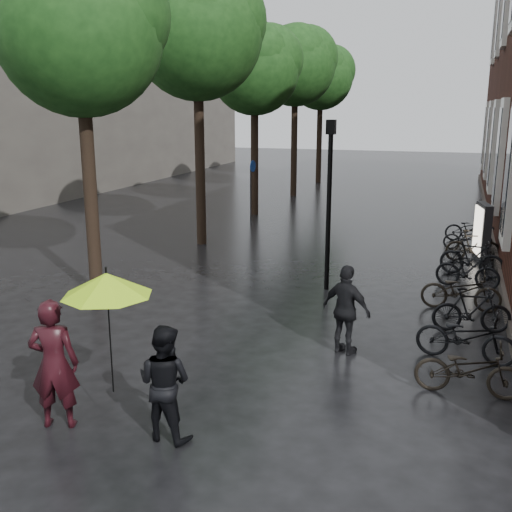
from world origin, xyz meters
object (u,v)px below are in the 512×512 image
at_px(ad_lightbox, 482,232).
at_px(person_black, 165,382).
at_px(person_burgundy, 54,364).
at_px(pedestrian_walking, 346,310).
at_px(parked_bicycles, 469,275).
at_px(lamp_post, 329,189).

bearing_deg(ad_lightbox, person_black, -121.19).
distance_m(person_burgundy, pedestrian_walking, 5.28).
relative_size(pedestrian_walking, parked_bicycles, 0.13).
relative_size(person_black, ad_lightbox, 0.96).
xyz_separation_m(parked_bicycles, ad_lightbox, (0.36, 3.53, 0.41)).
bearing_deg(person_black, parked_bicycles, -109.95).
height_order(pedestrian_walking, lamp_post, lamp_post).
height_order(parked_bicycles, ad_lightbox, ad_lightbox).
height_order(ad_lightbox, lamp_post, lamp_post).
bearing_deg(lamp_post, pedestrian_walking, -72.91).
xyz_separation_m(person_burgundy, ad_lightbox, (6.05, 12.27, -0.09)).
relative_size(person_burgundy, ad_lightbox, 1.11).
xyz_separation_m(person_burgundy, parked_bicycles, (5.69, 8.74, -0.50)).
relative_size(pedestrian_walking, ad_lightbox, 0.98).
height_order(person_black, pedestrian_walking, pedestrian_walking).
bearing_deg(lamp_post, ad_lightbox, 49.30).
bearing_deg(pedestrian_walking, lamp_post, -51.10).
distance_m(pedestrian_walking, ad_lightbox, 8.68).
relative_size(person_burgundy, pedestrian_walking, 1.13).
bearing_deg(parked_bicycles, ad_lightbox, 84.17).
relative_size(parked_bicycles, lamp_post, 3.03).
xyz_separation_m(person_black, ad_lightbox, (4.41, 12.05, 0.04)).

